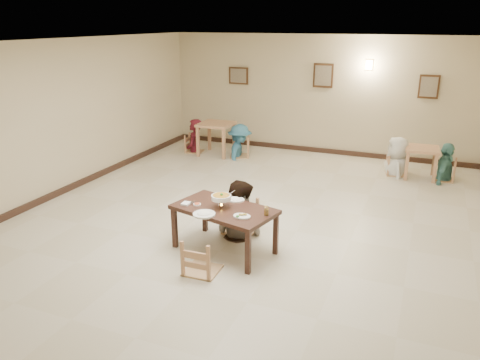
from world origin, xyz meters
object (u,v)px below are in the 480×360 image
at_px(bg_chair_ll, 194,135).
at_px(bg_diner_d, 449,143).
at_px(chair_far, 241,203).
at_px(bg_diner_b, 240,124).
at_px(main_table, 224,213).
at_px(drink_glass, 266,211).
at_px(curry_warmer, 221,197).
at_px(bg_table_right, 422,153).
at_px(bg_diner_a, 194,119).
at_px(bg_chair_lr, 240,137).
at_px(bg_diner_c, 399,137).
at_px(chair_near, 201,239).
at_px(main_diner, 239,181).
at_px(bg_chair_rl, 397,156).
at_px(bg_table_left, 216,128).
at_px(bg_chair_rr, 446,160).

distance_m(bg_chair_ll, bg_diner_d, 6.13).
distance_m(chair_far, bg_diner_b, 4.52).
bearing_deg(main_table, drink_glass, 11.00).
height_order(chair_far, bg_diner_b, bg_diner_b).
height_order(main_table, curry_warmer, curry_warmer).
xyz_separation_m(bg_table_right, bg_diner_a, (-5.61, 0.00, 0.32)).
distance_m(bg_chair_lr, bg_diner_c, 3.85).
bearing_deg(bg_diner_d, drink_glass, 165.44).
height_order(chair_near, main_diner, main_diner).
xyz_separation_m(bg_chair_rl, bg_diner_a, (-5.11, -0.04, 0.44)).
distance_m(bg_chair_lr, bg_chair_rl, 3.83).
height_order(chair_near, bg_chair_rl, chair_near).
bearing_deg(bg_chair_lr, bg_chair_rl, 70.32).
height_order(main_diner, bg_chair_rl, main_diner).
bearing_deg(curry_warmer, bg_chair_ll, 121.82).
distance_m(bg_table_left, bg_diner_c, 4.47).
relative_size(chair_far, bg_chair_lr, 1.02).
xyz_separation_m(bg_chair_rl, bg_diner_d, (1.01, 0.01, 0.39)).
bearing_deg(drink_glass, bg_diner_b, 116.34).
xyz_separation_m(main_table, bg_table_right, (2.59, 4.80, -0.06)).
relative_size(bg_chair_lr, bg_chair_rl, 1.15).
relative_size(main_diner, bg_diner_b, 1.11).
bearing_deg(bg_diner_a, bg_chair_ll, 77.57).
height_order(curry_warmer, bg_diner_c, bg_diner_c).
distance_m(bg_chair_rl, bg_diner_b, 3.85).
bearing_deg(bg_chair_ll, curry_warmer, -157.05).
height_order(chair_near, bg_table_right, chair_near).
xyz_separation_m(main_table, bg_diner_a, (-3.02, 4.80, 0.26)).
height_order(bg_diner_a, bg_diner_b, bg_diner_a).
relative_size(bg_diner_b, bg_diner_c, 0.96).
distance_m(chair_near, bg_chair_rr, 6.37).
relative_size(bg_chair_rr, bg_diner_c, 0.52).
relative_size(main_diner, bg_chair_ll, 2.06).
relative_size(bg_chair_rr, bg_diner_a, 0.51).
distance_m(chair_near, bg_table_right, 6.09).
bearing_deg(bg_diner_b, bg_chair_lr, 16.04).
distance_m(bg_chair_lr, bg_chair_rr, 4.84).
bearing_deg(curry_warmer, bg_diner_a, 121.82).
bearing_deg(chair_near, bg_diner_d, -121.77).
relative_size(curry_warmer, bg_diner_d, 0.20).
relative_size(bg_chair_ll, bg_chair_rl, 1.02).
relative_size(main_table, bg_diner_d, 0.99).
distance_m(chair_far, bg_table_right, 4.86).
xyz_separation_m(bg_chair_lr, bg_chair_rl, (3.83, -0.02, -0.07)).
relative_size(main_table, chair_far, 1.59).
bearing_deg(bg_chair_rl, bg_chair_rr, -101.34).
xyz_separation_m(curry_warmer, bg_diner_d, (3.14, 4.85, -0.03)).
height_order(bg_chair_ll, bg_chair_rl, bg_chair_ll).
bearing_deg(bg_chair_rl, bg_diner_c, 123.10).
bearing_deg(bg_chair_lr, bg_diner_a, -106.76).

